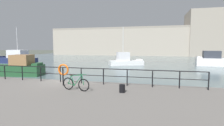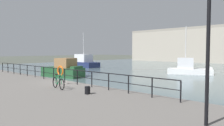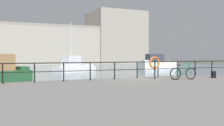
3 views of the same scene
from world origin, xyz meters
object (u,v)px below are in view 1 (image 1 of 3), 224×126
object	(u,v)px
moored_harbor_tender	(15,58)
moored_cabin_cruiser	(125,60)
moored_small_launch	(19,68)
harbor_building	(157,40)
life_ring_stand	(63,70)
parked_bicycle	(76,84)
mooring_bollard	(122,89)
moored_blue_motorboat	(214,60)

from	to	relation	value
moored_harbor_tender	moored_cabin_cruiser	xyz separation A→B (m)	(21.96, 1.32, -0.13)
moored_small_launch	harbor_building	bearing A→B (deg)	61.08
harbor_building	life_ring_stand	distance (m)	56.13
harbor_building	life_ring_stand	world-z (taller)	harbor_building
moored_harbor_tender	moored_small_launch	world-z (taller)	moored_harbor_tender
parked_bicycle	life_ring_stand	bearing A→B (deg)	151.38
harbor_building	life_ring_stand	size ratio (longest dim) A/B	44.95
life_ring_stand	moored_small_launch	bearing A→B (deg)	144.71
harbor_building	parked_bicycle	size ratio (longest dim) A/B	35.73
harbor_building	mooring_bollard	distance (m)	56.72
harbor_building	parked_bicycle	distance (m)	57.08
moored_blue_motorboat	mooring_bollard	distance (m)	25.99
moored_blue_motorboat	mooring_bollard	world-z (taller)	moored_blue_motorboat
parked_bicycle	mooring_bollard	size ratio (longest dim) A/B	3.99
parked_bicycle	mooring_bollard	world-z (taller)	parked_bicycle
harbor_building	life_ring_stand	bearing A→B (deg)	-96.54
moored_harbor_tender	life_ring_stand	distance (m)	28.54
harbor_building	moored_small_launch	size ratio (longest dim) A/B	10.90
moored_cabin_cruiser	moored_blue_motorboat	world-z (taller)	moored_cabin_cruiser
moored_cabin_cruiser	mooring_bollard	world-z (taller)	moored_cabin_cruiser
harbor_building	moored_small_launch	xyz separation A→B (m)	(-15.60, -49.12, -4.56)
moored_harbor_tender	mooring_bollard	size ratio (longest dim) A/B	22.09
moored_cabin_cruiser	life_ring_stand	distance (m)	20.38
harbor_building	moored_harbor_tender	size ratio (longest dim) A/B	6.46
harbor_building	mooring_bollard	world-z (taller)	harbor_building
parked_bicycle	moored_small_launch	bearing A→B (deg)	153.47
moored_small_launch	moored_blue_motorboat	bearing A→B (deg)	21.45
moored_cabin_cruiser	life_ring_stand	size ratio (longest dim) A/B	4.74
moored_harbor_tender	moored_cabin_cruiser	bearing A→B (deg)	-170.92
moored_blue_motorboat	life_ring_stand	world-z (taller)	moored_blue_motorboat
harbor_building	moored_small_launch	distance (m)	51.74
mooring_bollard	life_ring_stand	size ratio (longest dim) A/B	0.31
moored_harbor_tender	parked_bicycle	bearing A→B (deg)	144.05
moored_harbor_tender	life_ring_stand	xyz separation A→B (m)	(21.26, -19.02, 0.82)
moored_small_launch	parked_bicycle	bearing A→B (deg)	-46.92
moored_harbor_tender	moored_small_launch	distance (m)	17.35
moored_cabin_cruiser	parked_bicycle	xyz separation A→B (m)	(0.67, -21.40, 0.37)
moored_harbor_tender	moored_blue_motorboat	bearing A→B (deg)	-169.04
moored_cabin_cruiser	parked_bicycle	world-z (taller)	moored_cabin_cruiser
moored_small_launch	moored_blue_motorboat	distance (m)	29.43
moored_blue_motorboat	moored_small_launch	bearing A→B (deg)	37.47
moored_harbor_tender	moored_cabin_cruiser	world-z (taller)	moored_harbor_tender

